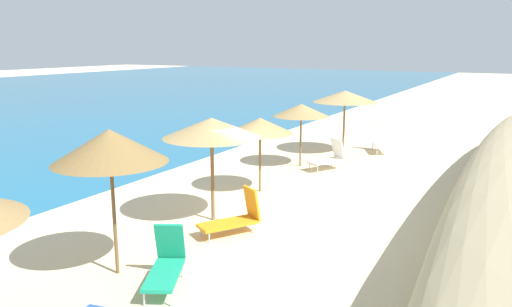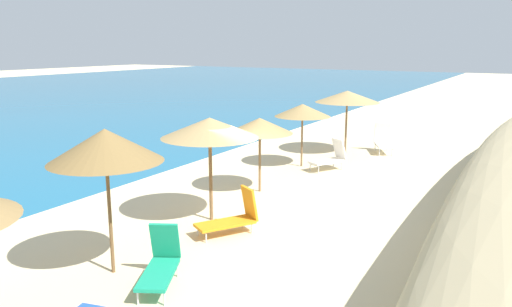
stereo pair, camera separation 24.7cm
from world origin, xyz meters
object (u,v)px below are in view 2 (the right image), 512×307
Objects in this scene: beach_umbrella_5 at (347,97)px; lounge_chair_4 at (331,157)px; beach_umbrella_3 at (260,126)px; lounge_chair_0 at (383,140)px; lounge_chair_1 at (233,217)px; beach_umbrella_1 at (105,146)px; beach_umbrella_2 at (210,128)px; beach_umbrella_4 at (302,110)px; lounge_chair_2 at (161,263)px.

lounge_chair_4 is (-3.10, -0.56, -1.93)m from beach_umbrella_5.
beach_umbrella_3 is at bearing 177.13° from beach_umbrella_5.
lounge_chair_0 is 0.92× the size of lounge_chair_1.
lounge_chair_4 is at bearing 52.80° from lounge_chair_0.
beach_umbrella_3 is at bearing 105.83° from lounge_chair_4.
beach_umbrella_1 is at bearing 179.65° from beach_umbrella_5.
lounge_chair_4 is (10.23, -0.64, -2.14)m from beach_umbrella_1.
lounge_chair_4 is at bearing -13.60° from beach_umbrella_3.
beach_umbrella_2 is at bearing 3.48° from lounge_chair_1.
beach_umbrella_3 is 8.10m from lounge_chair_0.
beach_umbrella_4 is at bearing 168.86° from beach_umbrella_5.
beach_umbrella_3 is at bearing -175.82° from beach_umbrella_4.
beach_umbrella_5 is 1.80× the size of lounge_chair_4.
beach_umbrella_5 reaches higher than lounge_chair_0.
beach_umbrella_5 reaches higher than lounge_chair_4.
beach_umbrella_1 is 1.98× the size of lounge_chair_4.
beach_umbrella_2 is 1.16× the size of beach_umbrella_3.
lounge_chair_2 is at bearing 126.16° from lounge_chair_1.
beach_umbrella_5 is 10.51m from lounge_chair_1.
lounge_chair_4 reaches higher than lounge_chair_1.
beach_umbrella_3 is at bearing 51.56° from lounge_chair_0.
beach_umbrella_5 is at bearing -112.16° from lounge_chair_2.
lounge_chair_2 is (-6.44, -1.47, -1.64)m from beach_umbrella_3.
lounge_chair_0 is at bearing -8.02° from beach_umbrella_2.
beach_umbrella_2 is 9.75m from beach_umbrella_5.
lounge_chair_1 is (3.05, -0.95, -2.21)m from beach_umbrella_1.
beach_umbrella_1 is 1.10× the size of beach_umbrella_5.
beach_umbrella_2 reaches higher than lounge_chair_0.
beach_umbrella_5 is 2.50m from lounge_chair_0.
lounge_chair_0 is at bearing -71.59° from lounge_chair_4.
lounge_chair_2 is 1.03× the size of lounge_chair_4.
beach_umbrella_1 is 6.53m from beach_umbrella_3.
beach_umbrella_2 is at bearing 1.23° from beach_umbrella_1.
lounge_chair_4 is at bearing -169.75° from beach_umbrella_5.
beach_umbrella_3 is at bearing 3.60° from beach_umbrella_2.
lounge_chair_4 is at bearing -6.17° from beach_umbrella_2.
beach_umbrella_2 is at bearing -176.08° from beach_umbrella_4.
beach_umbrella_1 is 14.49m from lounge_chair_0.
beach_umbrella_5 is at bearing 8.68° from lounge_chair_0.
lounge_chair_2 is at bearing 62.95° from lounge_chair_0.
lounge_chair_2 is (0.06, -1.21, -2.17)m from beach_umbrella_1.
lounge_chair_4 is (3.73, -0.90, -1.61)m from beach_umbrella_3.
beach_umbrella_2 is 10.96m from lounge_chair_0.
beach_umbrella_2 reaches higher than beach_umbrella_3.
lounge_chair_0 is (4.05, -1.96, -1.62)m from beach_umbrella_4.
beach_umbrella_4 is 3.19m from beach_umbrella_5.
beach_umbrella_4 is (3.71, 0.27, 0.05)m from beach_umbrella_3.
lounge_chair_0 is at bearing -25.80° from beach_umbrella_4.
beach_umbrella_4 is 1.51× the size of lounge_chair_1.
lounge_chair_0 is 11.23m from lounge_chair_1.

